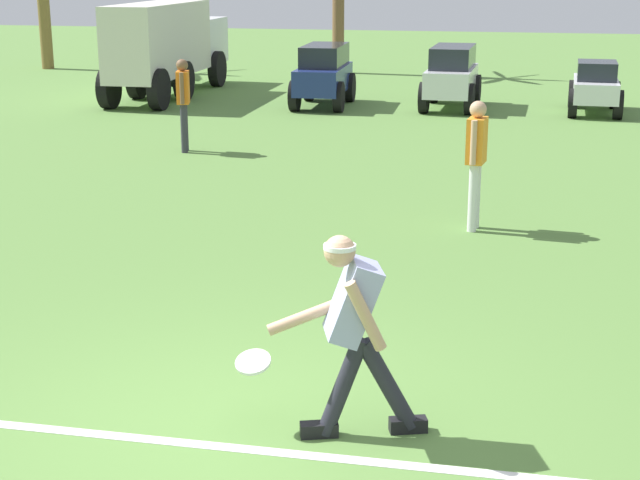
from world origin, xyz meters
TOP-DOWN VIEW (x-y plane):
  - ground_plane at (0.00, 0.00)m, footprint 80.00×80.00m
  - field_line_paint at (0.00, -0.20)m, footprint 19.63×0.11m
  - frisbee_thrower at (0.85, 0.16)m, footprint 1.12×0.48m
  - frisbee_in_flight at (0.16, 0.14)m, footprint 0.29×0.28m
  - teammate_near_sideline at (-3.72, 9.77)m, footprint 0.28×0.49m
  - teammate_midfield at (1.36, 5.71)m, footprint 0.24×0.50m
  - parked_car_slot_a at (-2.50, 15.57)m, footprint 1.21×2.43m
  - parked_car_slot_b at (0.31, 15.83)m, footprint 1.21×2.43m
  - parked_car_slot_c at (3.36, 15.69)m, footprint 1.16×2.23m
  - box_truck at (-6.45, 16.44)m, footprint 1.42×5.91m

SIDE VIEW (x-z plane):
  - ground_plane at x=0.00m, z-range 0.00..0.00m
  - field_line_paint at x=0.00m, z-range 0.00..0.01m
  - frisbee_in_flight at x=0.16m, z-range 0.43..0.54m
  - parked_car_slot_c at x=3.36m, z-range 0.01..1.11m
  - parked_car_slot_a at x=-2.50m, z-range 0.05..1.39m
  - parked_car_slot_b at x=0.31m, z-range 0.05..1.39m
  - frisbee_thrower at x=0.85m, z-range 0.09..1.51m
  - teammate_near_sideline at x=-3.72m, z-range 0.16..1.72m
  - teammate_midfield at x=1.36m, z-range 0.16..1.72m
  - box_truck at x=-6.45m, z-range 0.13..2.33m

